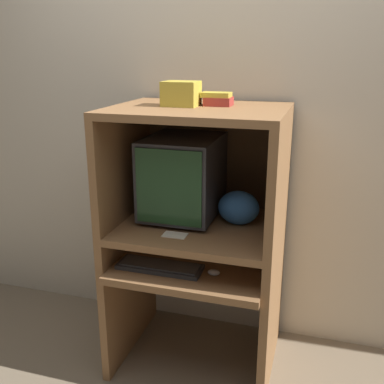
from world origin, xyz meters
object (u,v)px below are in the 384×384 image
object	(u,v)px
keyboard	(160,266)
crt_monitor	(183,176)
mouse	(214,272)
snack_bag	(239,208)
storage_box	(181,94)
book_stack	(218,99)

from	to	relation	value
keyboard	crt_monitor	bearing A→B (deg)	84.13
mouse	keyboard	bearing A→B (deg)	-176.88
keyboard	snack_bag	xyz separation A→B (m)	(0.34, 0.26, 0.25)
mouse	storage_box	bearing A→B (deg)	137.95
crt_monitor	mouse	distance (m)	0.53
snack_bag	storage_box	xyz separation A→B (m)	(-0.29, -0.04, 0.57)
crt_monitor	keyboard	xyz separation A→B (m)	(-0.03, -0.29, -0.39)
snack_bag	storage_box	world-z (taller)	storage_box
mouse	snack_bag	size ratio (longest dim) A/B	0.28
crt_monitor	storage_box	distance (m)	0.44
storage_box	snack_bag	bearing A→B (deg)	8.43
snack_bag	book_stack	world-z (taller)	book_stack
keyboard	mouse	distance (m)	0.27
snack_bag	storage_box	distance (m)	0.64
book_stack	storage_box	bearing A→B (deg)	-159.32
snack_bag	book_stack	xyz separation A→B (m)	(-0.12, 0.02, 0.54)
crt_monitor	snack_bag	world-z (taller)	crt_monitor
storage_box	mouse	bearing A→B (deg)	-42.05
keyboard	storage_box	distance (m)	0.85
crt_monitor	snack_bag	xyz separation A→B (m)	(0.31, -0.03, -0.14)
keyboard	book_stack	world-z (taller)	book_stack
keyboard	book_stack	xyz separation A→B (m)	(0.21, 0.28, 0.79)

